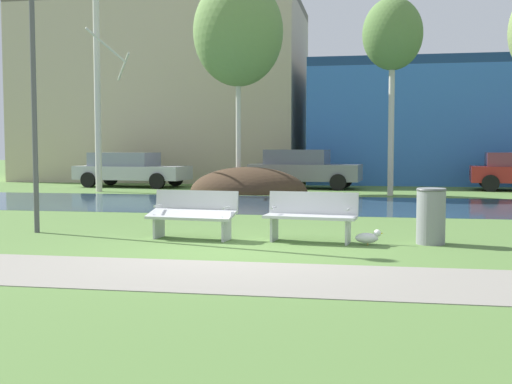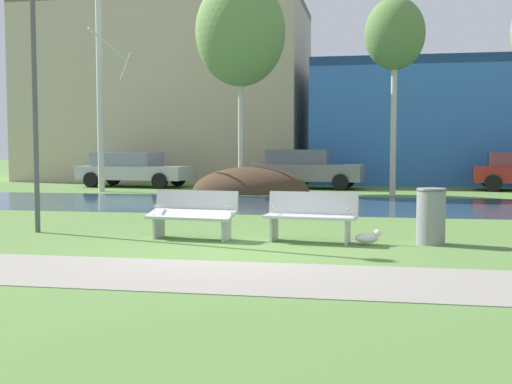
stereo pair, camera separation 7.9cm
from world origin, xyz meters
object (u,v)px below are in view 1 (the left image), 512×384
at_px(trash_bin, 431,215).
at_px(seagull, 368,237).
at_px(bench_left, 193,213).
at_px(parked_sedan_second_grey, 303,168).
at_px(bench_right, 311,215).
at_px(streetlamp, 32,32).
at_px(parked_van_nearest_silver, 130,169).

height_order(trash_bin, seagull, trash_bin).
distance_m(bench_left, parked_sedan_second_grey, 14.75).
distance_m(bench_right, seagull, 1.07).
xyz_separation_m(streetlamp, parked_van_nearest_silver, (-3.58, 14.18, -3.08)).
xyz_separation_m(trash_bin, parked_sedan_second_grey, (-3.68, 14.62, 0.32)).
bearing_deg(parked_van_nearest_silver, bench_right, -58.31).
bearing_deg(bench_left, bench_right, 0.00).
xyz_separation_m(bench_left, bench_right, (2.14, 0.00, 0.00)).
distance_m(seagull, parked_van_nearest_silver, 17.76).
bearing_deg(seagull, bench_right, 168.98).
distance_m(bench_right, trash_bin, 2.05).
height_order(bench_right, parked_van_nearest_silver, parked_van_nearest_silver).
distance_m(bench_left, streetlamp, 4.69).
bearing_deg(seagull, streetlamp, 175.33).
xyz_separation_m(bench_left, streetlamp, (-3.23, 0.33, 3.38)).
height_order(bench_right, parked_sedan_second_grey, parked_sedan_second_grey).
bearing_deg(seagull, bench_left, 176.47).
bearing_deg(parked_sedan_second_grey, streetlamp, -104.55).
bearing_deg(parked_sedan_second_grey, bench_right, -83.67).
xyz_separation_m(bench_right, trash_bin, (2.04, 0.13, 0.03)).
height_order(parked_van_nearest_silver, parked_sedan_second_grey, parked_sedan_second_grey).
relative_size(bench_left, parked_sedan_second_grey, 0.36).
distance_m(bench_left, seagull, 3.15).
bearing_deg(bench_right, seagull, -11.02).
distance_m(bench_left, parked_van_nearest_silver, 16.03).
distance_m(seagull, streetlamp, 7.39).
bearing_deg(trash_bin, seagull, -163.18).
xyz_separation_m(trash_bin, seagull, (-1.05, -0.32, -0.37)).
relative_size(trash_bin, seagull, 2.03).
xyz_separation_m(bench_left, trash_bin, (4.18, 0.13, 0.03)).
distance_m(trash_bin, parked_van_nearest_silver, 18.11).
distance_m(trash_bin, seagull, 1.16).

